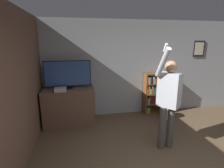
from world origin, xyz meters
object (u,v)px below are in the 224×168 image
(bookshelf, at_px, (155,93))
(person, at_px, (169,97))
(television, at_px, (68,74))
(waste_bin, at_px, (167,112))
(game_console, at_px, (61,89))

(bookshelf, xyz_separation_m, person, (-0.52, -1.73, 0.45))
(television, relative_size, waste_bin, 3.48)
(person, bearing_deg, waste_bin, 112.80)
(game_console, height_order, waste_bin, game_console)
(game_console, relative_size, waste_bin, 0.82)
(person, height_order, waste_bin, person)
(bookshelf, relative_size, person, 0.59)
(waste_bin, bearing_deg, game_console, -179.74)
(game_console, distance_m, bookshelf, 2.70)
(waste_bin, bearing_deg, television, 175.42)
(bookshelf, relative_size, waste_bin, 3.69)
(bookshelf, height_order, waste_bin, bookshelf)
(game_console, height_order, bookshelf, bookshelf)
(television, xyz_separation_m, person, (1.95, -1.53, -0.23))
(television, bearing_deg, bookshelf, 4.67)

